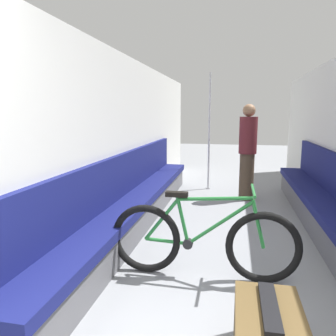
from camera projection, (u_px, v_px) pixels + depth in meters
name	position (u px, v px, depth m)	size (l,w,h in m)	color
wall_left	(115.00, 141.00, 4.20)	(0.10, 9.66, 2.25)	silver
bench_seat_row_left	(134.00, 204.00, 4.30)	(0.44, 5.32, 0.97)	#5B5B60
bench_seat_row_right	(333.00, 215.00, 3.82)	(0.44, 5.32, 0.97)	#5B5B60
bicycle	(202.00, 241.00, 2.95)	(1.71, 0.46, 0.85)	black
grab_pole_near	(209.00, 134.00, 6.30)	(0.08, 0.08, 2.23)	gray
passenger_standing	(247.00, 151.00, 5.57)	(0.30, 0.30, 1.63)	#473828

